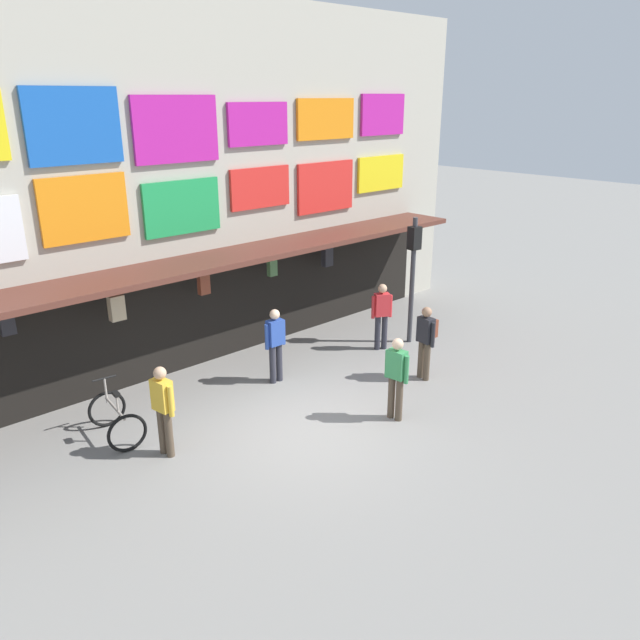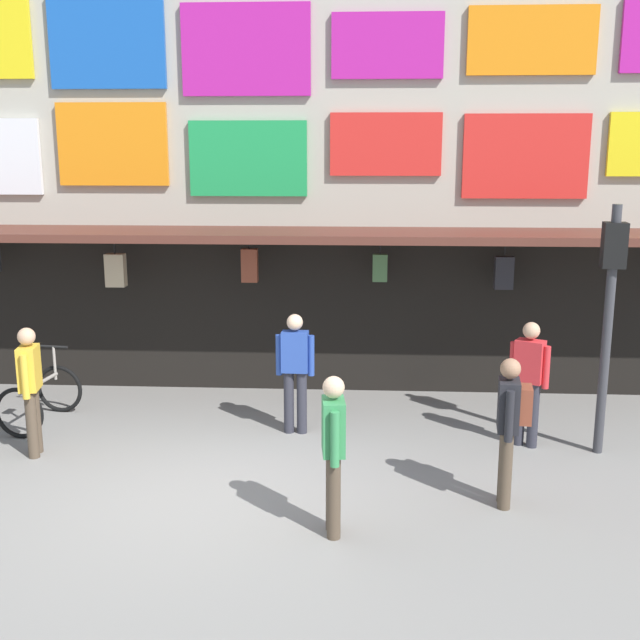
{
  "view_description": "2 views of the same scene",
  "coord_description": "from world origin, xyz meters",
  "px_view_note": "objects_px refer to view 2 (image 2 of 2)",
  "views": [
    {
      "loc": [
        -6.85,
        -7.75,
        5.95
      ],
      "look_at": [
        1.6,
        1.35,
        1.43
      ],
      "focal_mm": 34.76,
      "sensor_mm": 36.0,
      "label": 1
    },
    {
      "loc": [
        1.8,
        -8.23,
        3.88
      ],
      "look_at": [
        1.22,
        1.97,
        1.61
      ],
      "focal_mm": 43.84,
      "sensor_mm": 36.0,
      "label": 2
    }
  ],
  "objects_px": {
    "bicycle_parked": "(40,398)",
    "pedestrian_in_white": "(295,367)",
    "pedestrian_in_black": "(30,384)",
    "pedestrian_in_green": "(510,421)",
    "traffic_light_far": "(610,290)",
    "pedestrian_in_red": "(333,447)",
    "pedestrian_in_purple": "(529,377)"
  },
  "relations": [
    {
      "from": "bicycle_parked",
      "to": "pedestrian_in_red",
      "type": "bearing_deg",
      "value": -34.91
    },
    {
      "from": "pedestrian_in_black",
      "to": "pedestrian_in_green",
      "type": "relative_size",
      "value": 1.0
    },
    {
      "from": "pedestrian_in_white",
      "to": "bicycle_parked",
      "type": "bearing_deg",
      "value": 178.14
    },
    {
      "from": "pedestrian_in_purple",
      "to": "pedestrian_in_black",
      "type": "height_order",
      "value": "same"
    },
    {
      "from": "traffic_light_far",
      "to": "pedestrian_in_purple",
      "type": "xyz_separation_m",
      "value": [
        -0.9,
        0.17,
        -1.19
      ]
    },
    {
      "from": "pedestrian_in_red",
      "to": "pedestrian_in_purple",
      "type": "bearing_deg",
      "value": 46.28
    },
    {
      "from": "traffic_light_far",
      "to": "pedestrian_in_white",
      "type": "relative_size",
      "value": 1.9
    },
    {
      "from": "pedestrian_in_red",
      "to": "pedestrian_in_green",
      "type": "height_order",
      "value": "same"
    },
    {
      "from": "pedestrian_in_black",
      "to": "pedestrian_in_red",
      "type": "bearing_deg",
      "value": -25.69
    },
    {
      "from": "pedestrian_in_purple",
      "to": "pedestrian_in_white",
      "type": "height_order",
      "value": "same"
    },
    {
      "from": "traffic_light_far",
      "to": "pedestrian_in_red",
      "type": "height_order",
      "value": "traffic_light_far"
    },
    {
      "from": "traffic_light_far",
      "to": "pedestrian_in_green",
      "type": "bearing_deg",
      "value": -131.93
    },
    {
      "from": "pedestrian_in_black",
      "to": "bicycle_parked",
      "type": "bearing_deg",
      "value": 108.77
    },
    {
      "from": "bicycle_parked",
      "to": "pedestrian_in_white",
      "type": "distance_m",
      "value": 3.69
    },
    {
      "from": "traffic_light_far",
      "to": "pedestrian_in_purple",
      "type": "bearing_deg",
      "value": 169.51
    },
    {
      "from": "traffic_light_far",
      "to": "pedestrian_in_black",
      "type": "distance_m",
      "value": 7.37
    },
    {
      "from": "pedestrian_in_white",
      "to": "pedestrian_in_red",
      "type": "bearing_deg",
      "value": -77.5
    },
    {
      "from": "bicycle_parked",
      "to": "pedestrian_in_red",
      "type": "xyz_separation_m",
      "value": [
        4.29,
        -2.99,
        0.55
      ]
    },
    {
      "from": "pedestrian_in_black",
      "to": "pedestrian_in_green",
      "type": "distance_m",
      "value": 5.9
    },
    {
      "from": "bicycle_parked",
      "to": "traffic_light_far",
      "type": "bearing_deg",
      "value": -4.48
    },
    {
      "from": "traffic_light_far",
      "to": "pedestrian_in_purple",
      "type": "relative_size",
      "value": 1.9
    },
    {
      "from": "pedestrian_in_red",
      "to": "pedestrian_in_white",
      "type": "bearing_deg",
      "value": 102.5
    },
    {
      "from": "pedestrian_in_black",
      "to": "pedestrian_in_red",
      "type": "xyz_separation_m",
      "value": [
        3.91,
        -1.88,
        0.0
      ]
    },
    {
      "from": "bicycle_parked",
      "to": "pedestrian_in_green",
      "type": "relative_size",
      "value": 0.74
    },
    {
      "from": "bicycle_parked",
      "to": "pedestrian_in_green",
      "type": "bearing_deg",
      "value": -19.86
    },
    {
      "from": "traffic_light_far",
      "to": "pedestrian_in_black",
      "type": "relative_size",
      "value": 1.9
    },
    {
      "from": "bicycle_parked",
      "to": "pedestrian_in_black",
      "type": "distance_m",
      "value": 1.3
    },
    {
      "from": "pedestrian_in_purple",
      "to": "pedestrian_in_green",
      "type": "bearing_deg",
      "value": -107.41
    },
    {
      "from": "traffic_light_far",
      "to": "pedestrian_in_green",
      "type": "xyz_separation_m",
      "value": [
        -1.46,
        -1.63,
        -1.16
      ]
    },
    {
      "from": "pedestrian_in_black",
      "to": "pedestrian_in_red",
      "type": "height_order",
      "value": "same"
    },
    {
      "from": "bicycle_parked",
      "to": "pedestrian_in_green",
      "type": "distance_m",
      "value": 6.59
    },
    {
      "from": "bicycle_parked",
      "to": "pedestrian_in_purple",
      "type": "height_order",
      "value": "pedestrian_in_purple"
    }
  ]
}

